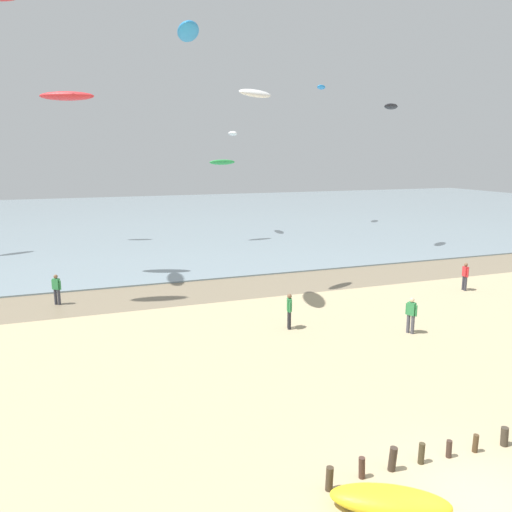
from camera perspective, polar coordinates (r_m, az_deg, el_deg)
ground_plane at (r=14.16m, az=24.36°, el=-24.48°), size 160.00×160.00×0.00m
wet_sand_strip at (r=30.71m, az=-3.12°, el=-3.78°), size 120.00×5.07×0.01m
sea at (r=66.94m, az=-12.52°, el=4.33°), size 160.00×70.00×0.10m
person_nearest_camera at (r=32.70m, az=22.91°, el=-2.10°), size 0.28×0.56×1.71m
person_mid_beach at (r=24.04m, az=17.41°, el=-6.40°), size 0.36×0.52×1.71m
person_by_waterline at (r=23.60m, az=3.85°, el=-6.22°), size 0.32×0.55×1.71m
person_left_flank at (r=29.35m, az=-21.95°, el=-3.50°), size 0.49×0.39×1.71m
grounded_kite at (r=13.10m, az=15.16°, el=-25.56°), size 2.90×2.25×0.55m
kite_aloft_1 at (r=59.41m, az=7.52°, el=18.70°), size 2.23×2.42×0.56m
kite_aloft_2 at (r=25.98m, az=-7.80°, el=24.19°), size 2.06×3.50×0.88m
kite_aloft_3 at (r=46.40m, az=-3.91°, el=10.71°), size 2.66×1.30×0.68m
kite_aloft_4 at (r=34.42m, az=-20.94°, el=16.81°), size 3.58×2.19×0.59m
kite_aloft_7 at (r=28.70m, az=-0.08°, el=18.19°), size 2.54×1.79×0.65m
kite_aloft_9 at (r=50.68m, az=-2.69°, el=13.90°), size 1.36×2.82×0.49m
kite_aloft_11 at (r=44.55m, az=15.27°, el=16.26°), size 2.53×2.20×0.61m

